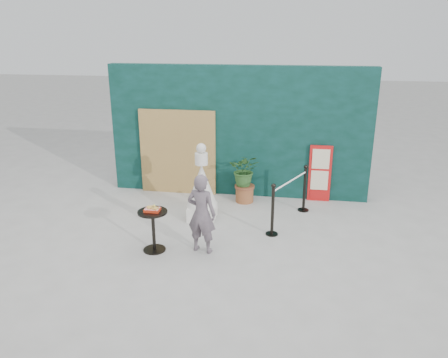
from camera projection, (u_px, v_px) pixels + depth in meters
The scene contains 10 objects.
ground at pixel (213, 255), 7.61m from camera, with size 60.00×60.00×0.00m, color #ADAAA5.
back_wall at pixel (238, 132), 10.06m from camera, with size 6.00×0.30×3.00m, color black.
bamboo_fence at pixel (178, 152), 10.25m from camera, with size 1.80×0.08×2.00m, color tan.
woman at pixel (202, 214), 7.53m from camera, with size 0.52×0.34×1.43m, color #685961.
menu_board at pixel (320, 174), 9.85m from camera, with size 0.50×0.07×1.30m.
statue at pixel (202, 189), 8.87m from camera, with size 0.63×0.63×1.61m.
cafe_table at pixel (153, 224), 7.62m from camera, with size 0.52×0.52×0.75m.
food_basket at pixel (152, 209), 7.53m from camera, with size 0.26×0.19×0.11m.
planter at pixel (245, 174), 9.78m from camera, with size 0.67×0.58×1.13m.
stanchion_barrier at pixel (290, 199), 8.78m from camera, with size 0.84×1.54×1.03m.
Camera 1 is at (1.33, -6.65, 3.70)m, focal length 35.00 mm.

